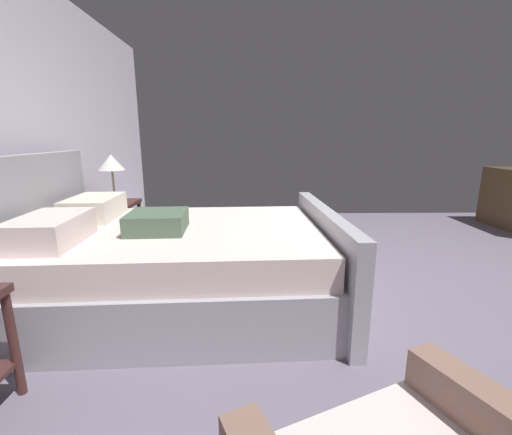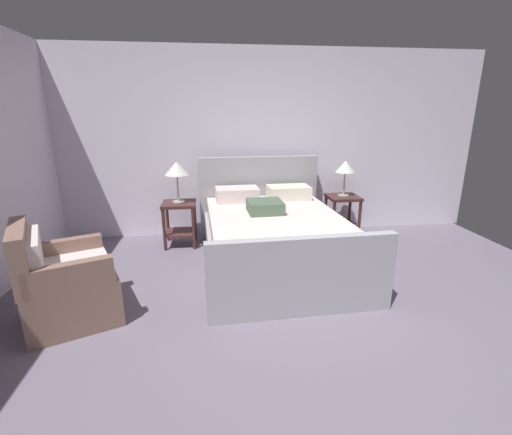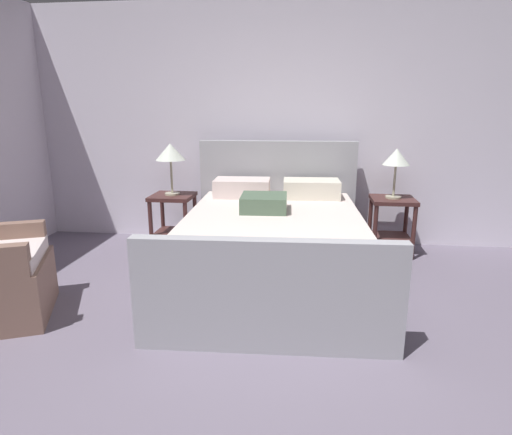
{
  "view_description": "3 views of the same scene",
  "coord_description": "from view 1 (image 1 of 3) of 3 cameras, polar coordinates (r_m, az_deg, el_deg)",
  "views": [
    {
      "loc": [
        -2.67,
        1.17,
        1.28
      ],
      "look_at": [
        -0.15,
        1.12,
        0.68
      ],
      "focal_mm": 23.69,
      "sensor_mm": 36.0,
      "label": 1
    },
    {
      "loc": [
        -0.9,
        -2.18,
        1.76
      ],
      "look_at": [
        -0.47,
        1.32,
        0.71
      ],
      "focal_mm": 25.02,
      "sensor_mm": 36.0,
      "label": 2
    },
    {
      "loc": [
        0.09,
        -1.86,
        1.51
      ],
      "look_at": [
        -0.31,
        1.35,
        0.68
      ],
      "focal_mm": 30.16,
      "sensor_mm": 36.0,
      "label": 3
    }
  ],
  "objects": [
    {
      "name": "nightstand_right",
      "position": [
        4.02,
        -22.44,
        -0.28
      ],
      "size": [
        0.44,
        0.44,
        0.6
      ],
      "color": "#452522",
      "rests_on": "ground"
    },
    {
      "name": "wall_back",
      "position": [
        3.27,
        -36.96,
        11.31
      ],
      "size": [
        6.16,
        0.12,
        2.63
      ],
      "primitive_type": "cube",
      "color": "white",
      "rests_on": "ground"
    },
    {
      "name": "table_lamp_right",
      "position": [
        3.94,
        -23.22,
        8.28
      ],
      "size": [
        0.27,
        0.27,
        0.51
      ],
      "color": "#B7B293",
      "rests_on": "nightstand_right"
    },
    {
      "name": "bed",
      "position": [
        2.71,
        -13.33,
        -7.25
      ],
      "size": [
        1.79,
        2.38,
        1.16
      ],
      "color": "#A7A8AF",
      "rests_on": "ground"
    },
    {
      "name": "ground_plane",
      "position": [
        3.19,
        21.03,
        -11.48
      ],
      "size": [
        6.04,
        5.98,
        0.02
      ],
      "primitive_type": "cube",
      "color": "slate"
    }
  ]
}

